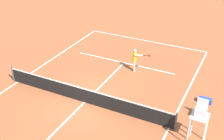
{
  "coord_description": "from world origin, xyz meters",
  "views": [
    {
      "loc": [
        -7.71,
        11.8,
        9.93
      ],
      "look_at": [
        -0.34,
        -2.91,
        0.8
      ],
      "focal_mm": 46.81,
      "sensor_mm": 36.0,
      "label": 1
    }
  ],
  "objects_px": {
    "umpire_chair": "(200,115)",
    "courtside_chair_mid": "(201,109)",
    "equipment_bag": "(205,100)",
    "player_serving": "(135,58)",
    "tennis_ball": "(98,78)"
  },
  "relations": [
    {
      "from": "tennis_ball",
      "to": "umpire_chair",
      "type": "xyz_separation_m",
      "value": [
        -7.15,
        3.16,
        1.57
      ]
    },
    {
      "from": "equipment_bag",
      "to": "tennis_ball",
      "type": "bearing_deg",
      "value": 3.23
    },
    {
      "from": "player_serving",
      "to": "tennis_ball",
      "type": "relative_size",
      "value": 24.58
    },
    {
      "from": "tennis_ball",
      "to": "courtside_chair_mid",
      "type": "relative_size",
      "value": 0.07
    },
    {
      "from": "courtside_chair_mid",
      "to": "equipment_bag",
      "type": "distance_m",
      "value": 1.55
    },
    {
      "from": "tennis_ball",
      "to": "umpire_chair",
      "type": "height_order",
      "value": "umpire_chair"
    },
    {
      "from": "player_serving",
      "to": "umpire_chair",
      "type": "xyz_separation_m",
      "value": [
        -5.36,
        5.22,
        0.61
      ]
    },
    {
      "from": "tennis_ball",
      "to": "courtside_chair_mid",
      "type": "bearing_deg",
      "value": 170.89
    },
    {
      "from": "tennis_ball",
      "to": "courtside_chair_mid",
      "type": "height_order",
      "value": "courtside_chair_mid"
    },
    {
      "from": "player_serving",
      "to": "umpire_chair",
      "type": "relative_size",
      "value": 0.69
    },
    {
      "from": "player_serving",
      "to": "tennis_ball",
      "type": "bearing_deg",
      "value": -62.88
    },
    {
      "from": "equipment_bag",
      "to": "player_serving",
      "type": "bearing_deg",
      "value": -18.04
    },
    {
      "from": "tennis_ball",
      "to": "umpire_chair",
      "type": "distance_m",
      "value": 7.98
    },
    {
      "from": "umpire_chair",
      "to": "courtside_chair_mid",
      "type": "relative_size",
      "value": 2.54
    },
    {
      "from": "courtside_chair_mid",
      "to": "equipment_bag",
      "type": "xyz_separation_m",
      "value": [
        0.03,
        -1.5,
        -0.38
      ]
    }
  ]
}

